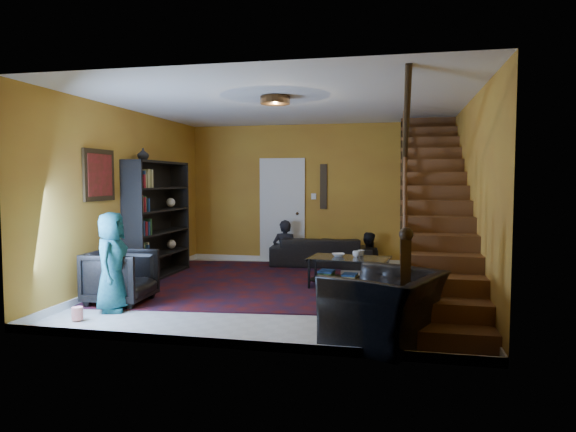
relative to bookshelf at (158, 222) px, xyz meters
name	(u,v)px	position (x,y,z in m)	size (l,w,h in m)	color
floor	(288,291)	(2.40, -0.60, -0.96)	(5.50, 5.50, 0.00)	beige
room	(232,269)	(1.07, 0.73, -0.91)	(5.50, 5.50, 5.50)	gold
staircase	(434,200)	(4.53, -0.60, 0.43)	(0.95, 5.02, 3.18)	brown
bookshelf	(158,222)	(0.00, 0.00, 0.00)	(0.35, 1.80, 2.00)	black
door	(282,212)	(1.70, 2.12, 0.06)	(0.82, 0.05, 2.05)	silver
framed_picture	(99,175)	(-0.17, -1.50, 0.79)	(0.04, 0.74, 0.74)	maroon
wall_hanging	(324,187)	(2.55, 2.13, 0.59)	(0.14, 0.03, 0.90)	black
ceiling_fixture	(275,100)	(2.40, -1.40, 1.78)	(0.40, 0.40, 0.10)	#3F2814
rug	(234,281)	(1.39, -0.10, -0.95)	(3.50, 4.00, 0.02)	#440E0C
sofa	(322,252)	(2.59, 1.70, -0.68)	(1.95, 0.76, 0.57)	black
armchair_left	(121,277)	(0.35, -1.86, -0.60)	(0.78, 0.81, 0.74)	black
armchair_right	(385,308)	(3.90, -2.85, -0.60)	(1.14, 0.99, 0.74)	black
person_adult_a	(285,254)	(1.84, 1.75, -0.74)	(0.49, 0.32, 1.34)	black
person_adult_b	(368,262)	(3.47, 1.75, -0.85)	(0.55, 0.43, 1.13)	black
person_child	(112,262)	(0.45, -2.25, -0.33)	(0.62, 0.41, 1.27)	#1C676A
coffee_table	(349,270)	(3.29, -0.13, -0.69)	(1.30, 0.86, 0.47)	black
cup_a	(357,254)	(3.40, -0.06, -0.45)	(0.12, 0.12, 0.10)	#999999
cup_b	(361,253)	(3.46, 0.07, -0.45)	(0.10, 0.10, 0.10)	#999999
bowl	(338,255)	(3.11, -0.06, -0.47)	(0.20, 0.20, 0.05)	#999999
vase	(143,154)	(0.00, -0.50, 1.13)	(0.18, 0.18, 0.19)	#999999
popcorn_bucket	(77,313)	(0.30, -2.77, -0.87)	(0.13, 0.13, 0.15)	red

